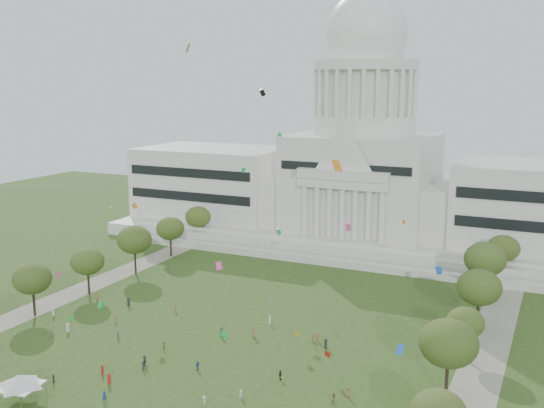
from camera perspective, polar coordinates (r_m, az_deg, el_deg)
name	(u,v)px	position (r m, az deg, el deg)	size (l,w,h in m)	color
ground	(159,390)	(112.68, -10.13, -16.13)	(400.00, 400.00, 0.00)	#2E4619
capitol	(363,172)	(205.69, 8.12, 2.82)	(160.00, 64.50, 91.30)	silver
path_left	(66,296)	(162.62, -18.02, -7.87)	(8.00, 160.00, 0.04)	gray
path_right	(480,372)	(122.95, 18.15, -14.11)	(8.00, 160.00, 0.04)	gray
row_tree_l_2	(32,279)	(149.53, -20.70, -6.28)	(8.42, 8.42, 11.97)	black
row_tree_r_2	(449,343)	(108.11, 15.55, -11.94)	(9.55, 9.55, 13.58)	black
row_tree_l_3	(87,261)	(160.44, -16.22, -4.96)	(8.12, 8.12, 11.55)	black
row_tree_r_3	(465,323)	(124.74, 16.94, -10.15)	(7.01, 7.01, 9.98)	black
row_tree_l_4	(134,240)	(173.93, -12.24, -3.14)	(9.29, 9.29, 13.21)	black
row_tree_r_4	(479,287)	(138.59, 18.09, -7.12)	(9.19, 9.19, 13.06)	black
row_tree_l_5	(170,228)	(189.44, -9.11, -2.18)	(8.33, 8.33, 11.85)	black
row_tree_r_5	(485,259)	(157.78, 18.56, -4.72)	(9.82, 9.82, 13.96)	black
row_tree_l_6	(198,217)	(205.18, -6.66, -1.14)	(8.19, 8.19, 11.64)	black
row_tree_r_6	(503,248)	(175.22, 20.03, -3.76)	(8.42, 8.42, 11.97)	black
event_tent	(20,380)	(113.91, -21.63, -14.48)	(9.32, 9.32, 4.56)	#4C4C4C
person_0	(347,392)	(109.40, 6.78, -16.41)	(0.82, 0.53, 1.67)	olive
person_2	(334,399)	(106.94, 5.58, -16.99)	(0.92, 0.57, 1.90)	olive
person_3	(204,401)	(106.84, -6.10, -17.12)	(1.04, 0.54, 1.61)	silver
person_4	(198,366)	(118.30, -6.69, -14.20)	(0.99, 0.54, 1.68)	navy
person_5	(145,360)	(121.41, -11.34, -13.59)	(1.83, 0.72, 1.97)	#4C4C51
person_7	(104,396)	(110.68, -14.80, -16.32)	(0.68, 0.50, 1.87)	navy
person_8	(164,345)	(127.63, -9.66, -12.39)	(0.72, 0.44, 1.47)	olive
person_9	(241,394)	(108.45, -2.79, -16.66)	(0.96, 0.49, 1.48)	silver
person_10	(280,375)	(114.19, 0.75, -15.08)	(1.01, 0.55, 1.72)	#26262B
distant_crowd	(160,336)	(131.52, -10.02, -11.61)	(61.17, 41.93, 1.94)	#26262B
kite_swarm	(204,227)	(107.19, -6.12, -2.09)	(81.73, 96.16, 65.89)	orange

